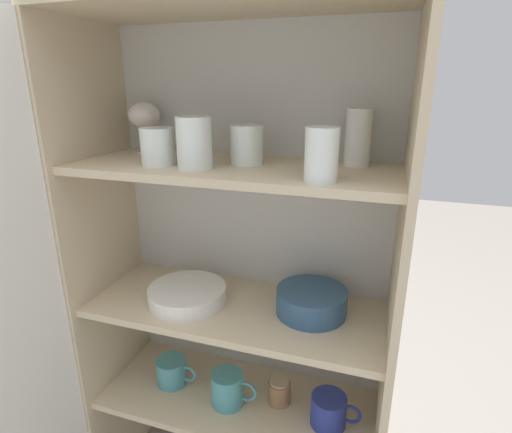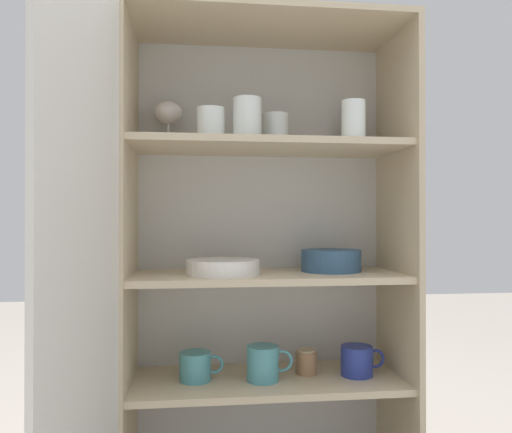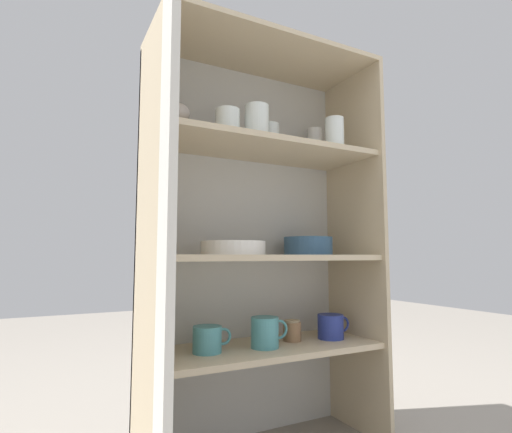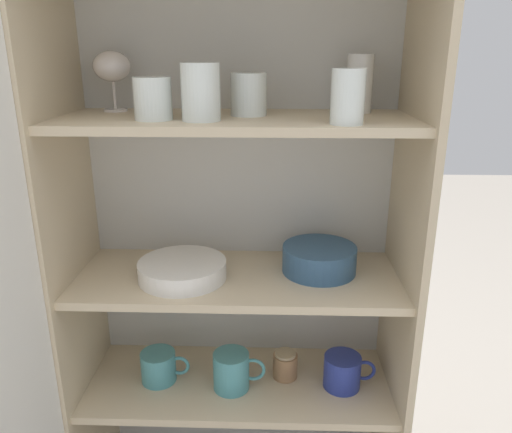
# 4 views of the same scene
# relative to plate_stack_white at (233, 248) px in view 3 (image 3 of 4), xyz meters

# --- Properties ---
(cupboard_back_panel) EXTENTS (0.84, 0.02, 1.41)m
(cupboard_back_panel) POSITION_rel_plate_stack_white_xyz_m (0.13, 0.19, 0.01)
(cupboard_back_panel) COLOR silver
(cupboard_back_panel) RESTS_ON ground_plane
(cupboard_side_left) EXTENTS (0.02, 0.35, 1.41)m
(cupboard_side_left) POSITION_rel_plate_stack_white_xyz_m (-0.28, 0.02, 0.01)
(cupboard_side_left) COLOR #CCB793
(cupboard_side_left) RESTS_ON ground_plane
(cupboard_side_right) EXTENTS (0.02, 0.35, 1.41)m
(cupboard_side_right) POSITION_rel_plate_stack_white_xyz_m (0.54, 0.02, 0.01)
(cupboard_side_right) COLOR #CCB793
(cupboard_side_right) RESTS_ON ground_plane
(cupboard_top_panel) EXTENTS (0.84, 0.35, 0.02)m
(cupboard_top_panel) POSITION_rel_plate_stack_white_xyz_m (0.13, 0.02, 0.73)
(cupboard_top_panel) COLOR #CCB793
(cupboard_top_panel) RESTS_ON cupboard_side_left
(shelf_board_lower) EXTENTS (0.80, 0.32, 0.02)m
(shelf_board_lower) POSITION_rel_plate_stack_white_xyz_m (0.13, 0.02, -0.35)
(shelf_board_lower) COLOR beige
(shelf_board_middle) EXTENTS (0.80, 0.32, 0.02)m
(shelf_board_middle) POSITION_rel_plate_stack_white_xyz_m (0.13, 0.02, -0.03)
(shelf_board_middle) COLOR beige
(shelf_board_upper) EXTENTS (0.80, 0.32, 0.02)m
(shelf_board_upper) POSITION_rel_plate_stack_white_xyz_m (0.13, 0.02, 0.36)
(shelf_board_upper) COLOR beige
(cupboard_door) EXTENTS (0.10, 0.41, 1.41)m
(cupboard_door) POSITION_rel_plate_stack_white_xyz_m (-0.33, -0.36, 0.01)
(cupboard_door) COLOR silver
(cupboard_door) RESTS_ON ground_plane
(tumbler_glass_0) EXTENTS (0.08, 0.08, 0.09)m
(tumbler_glass_0) POSITION_rel_plate_stack_white_xyz_m (-0.04, -0.03, 0.42)
(tumbler_glass_0) COLOR white
(tumbler_glass_0) RESTS_ON shelf_board_upper
(tumbler_glass_1) EXTENTS (0.08, 0.08, 0.10)m
(tumbler_glass_1) POSITION_rel_plate_stack_white_xyz_m (0.16, 0.05, 0.42)
(tumbler_glass_1) COLOR white
(tumbler_glass_1) RESTS_ON shelf_board_upper
(tumbler_glass_2) EXTENTS (0.08, 0.08, 0.12)m
(tumbler_glass_2) POSITION_rel_plate_stack_white_xyz_m (0.07, -0.04, 0.43)
(tumbler_glass_2) COLOR white
(tumbler_glass_2) RESTS_ON shelf_board_upper
(tumbler_glass_3) EXTENTS (0.07, 0.07, 0.11)m
(tumbler_glass_3) POSITION_rel_plate_stack_white_xyz_m (0.37, -0.09, 0.43)
(tumbler_glass_3) COLOR white
(tumbler_glass_3) RESTS_ON shelf_board_upper
(tumbler_glass_4) EXTENTS (0.06, 0.06, 0.13)m
(tumbler_glass_4) POSITION_rel_plate_stack_white_xyz_m (0.42, 0.11, 0.44)
(tumbler_glass_4) COLOR white
(tumbler_glass_4) RESTS_ON shelf_board_upper
(wine_glass_0) EXTENTS (0.09, 0.09, 0.14)m
(wine_glass_0) POSITION_rel_plate_stack_white_xyz_m (-0.17, 0.12, 0.47)
(wine_glass_0) COLOR silver
(wine_glass_0) RESTS_ON shelf_board_upper
(plate_stack_white) EXTENTS (0.22, 0.22, 0.04)m
(plate_stack_white) POSITION_rel_plate_stack_white_xyz_m (0.00, 0.00, 0.00)
(plate_stack_white) COLOR white
(plate_stack_white) RESTS_ON shelf_board_middle
(mixing_bowl_large) EXTENTS (0.19, 0.19, 0.07)m
(mixing_bowl_large) POSITION_rel_plate_stack_white_xyz_m (0.34, 0.05, 0.01)
(mixing_bowl_large) COLOR #33567A
(mixing_bowl_large) RESTS_ON shelf_board_middle
(coffee_mug_primary) EXTENTS (0.14, 0.10, 0.09)m
(coffee_mug_primary) POSITION_rel_plate_stack_white_xyz_m (0.41, 0.01, -0.29)
(coffee_mug_primary) COLOR #283893
(coffee_mug_primary) RESTS_ON shelf_board_lower
(coffee_mug_extra_1) EXTENTS (0.14, 0.09, 0.10)m
(coffee_mug_extra_1) POSITION_rel_plate_stack_white_xyz_m (0.12, -0.01, -0.29)
(coffee_mug_extra_1) COLOR teal
(coffee_mug_extra_1) RESTS_ON shelf_board_lower
(coffee_mug_extra_2) EXTENTS (0.13, 0.09, 0.08)m
(coffee_mug_extra_2) POSITION_rel_plate_stack_white_xyz_m (-0.08, 0.02, -0.30)
(coffee_mug_extra_2) COLOR teal
(coffee_mug_extra_2) RESTS_ON shelf_board_lower
(storage_jar) EXTENTS (0.07, 0.07, 0.08)m
(storage_jar) POSITION_rel_plate_stack_white_xyz_m (0.26, 0.05, -0.30)
(storage_jar) COLOR #99704C
(storage_jar) RESTS_ON shelf_board_lower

